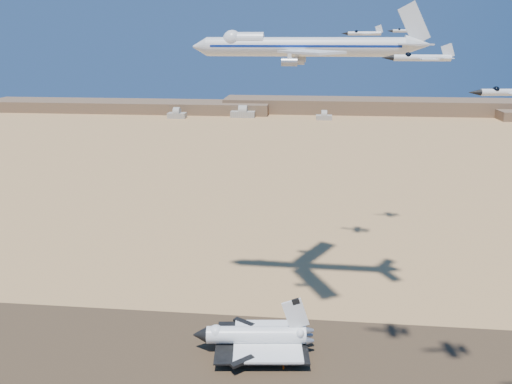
# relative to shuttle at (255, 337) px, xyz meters

# --- Properties ---
(ground) EXTENTS (1200.00, 1200.00, 0.00)m
(ground) POSITION_rel_shuttle_xyz_m (-4.70, -4.88, -5.08)
(ground) COLOR tan
(ground) RESTS_ON ground
(runway) EXTENTS (600.00, 50.00, 0.06)m
(runway) POSITION_rel_shuttle_xyz_m (-4.70, -4.88, -5.05)
(runway) COLOR #4A3625
(runway) RESTS_ON ground
(ridgeline) EXTENTS (960.00, 90.00, 18.00)m
(ridgeline) POSITION_rel_shuttle_xyz_m (60.62, 522.43, 2.55)
(ridgeline) COLOR #7B6244
(ridgeline) RESTS_ON ground
(hangars) EXTENTS (200.50, 29.50, 30.00)m
(hangars) POSITION_rel_shuttle_xyz_m (-68.70, 473.55, -0.25)
(hangars) COLOR #A7A093
(hangars) RESTS_ON ground
(shuttle) EXTENTS (38.44, 25.98, 18.88)m
(shuttle) POSITION_rel_shuttle_xyz_m (0.00, 0.00, 0.00)
(shuttle) COLOR white
(shuttle) RESTS_ON runway
(carrier_747) EXTENTS (74.52, 57.87, 18.59)m
(carrier_747) POSITION_rel_shuttle_xyz_m (10.54, 28.41, 88.02)
(carrier_747) COLOR silver
(crew_a) EXTENTS (0.48, 0.64, 1.60)m
(crew_a) POSITION_rel_shuttle_xyz_m (9.61, -8.90, -4.22)
(crew_a) COLOR #C6500B
(crew_a) RESTS_ON runway
(crew_b) EXTENTS (0.91, 1.05, 1.87)m
(crew_b) POSITION_rel_shuttle_xyz_m (7.99, -6.45, -4.08)
(crew_b) COLOR #C6500B
(crew_b) RESTS_ON runway
(crew_c) EXTENTS (1.24, 1.13, 1.91)m
(crew_c) POSITION_rel_shuttle_xyz_m (9.46, -8.85, -4.06)
(crew_c) COLOR #C6500B
(crew_c) RESTS_ON runway
(chase_jet_a) EXTENTS (15.70, 8.30, 3.91)m
(chase_jet_a) POSITION_rel_shuttle_xyz_m (38.97, -18.94, 86.63)
(chase_jet_a) COLOR silver
(chase_jet_b) EXTENTS (15.85, 8.79, 3.96)m
(chase_jet_b) POSITION_rel_shuttle_xyz_m (56.17, -25.87, 79.99)
(chase_jet_b) COLOR silver
(chase_jet_e) EXTENTS (16.05, 9.02, 4.03)m
(chase_jet_e) POSITION_rel_shuttle_xyz_m (35.58, 72.92, 92.34)
(chase_jet_e) COLOR silver
(chase_jet_f) EXTENTS (14.16, 7.74, 3.53)m
(chase_jet_f) POSITION_rel_shuttle_xyz_m (55.67, 97.17, 93.52)
(chase_jet_f) COLOR silver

